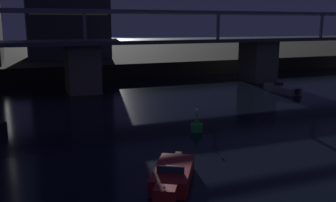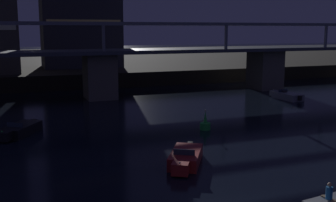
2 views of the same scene
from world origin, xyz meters
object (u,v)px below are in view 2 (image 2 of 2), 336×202
(river_bridge, at_px, (100,65))
(channel_buoy, at_px, (205,124))
(speedboat_near_center, at_px, (20,130))
(speedboat_mid_center, at_px, (286,96))
(speedboat_near_right, at_px, (185,158))

(river_bridge, relative_size, channel_buoy, 57.98)
(river_bridge, bearing_deg, speedboat_near_center, -121.65)
(speedboat_mid_center, height_order, channel_buoy, channel_buoy)
(speedboat_near_right, bearing_deg, channel_buoy, 56.85)
(channel_buoy, bearing_deg, speedboat_near_center, 166.25)
(river_bridge, height_order, channel_buoy, river_bridge)
(speedboat_near_right, height_order, channel_buoy, channel_buoy)
(river_bridge, relative_size, speedboat_near_right, 21.03)
(river_bridge, distance_m, speedboat_mid_center, 23.43)
(speedboat_near_right, relative_size, channel_buoy, 2.76)
(speedboat_near_center, relative_size, speedboat_mid_center, 0.92)
(speedboat_near_center, distance_m, speedboat_near_right, 15.18)
(river_bridge, height_order, speedboat_near_center, river_bridge)
(speedboat_near_center, relative_size, speedboat_near_right, 1.00)
(speedboat_near_center, distance_m, speedboat_mid_center, 31.99)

